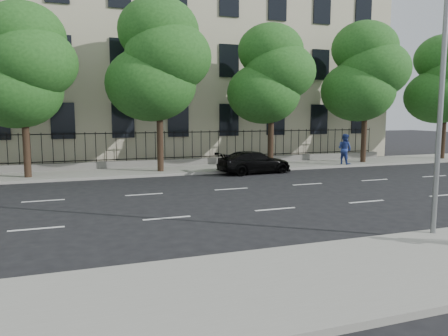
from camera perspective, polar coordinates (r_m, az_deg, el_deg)
The scene contains 14 objects.
ground at distance 13.90m, azimuth 11.35°, elevation -7.42°, with size 120.00×120.00×0.00m, color black.
near_sidewalk at distance 10.81m, azimuth 22.61°, elevation -11.70°, with size 60.00×4.00×0.15m, color gray.
far_sidewalk at distance 26.65m, azimuth -4.40°, elevation -0.15°, with size 60.00×4.00×0.15m, color gray.
lane_markings at distance 18.02m, azimuth 3.50°, elevation -3.91°, with size 49.60×4.62×0.01m, color silver, non-canonical shape.
masonry_building at distance 35.57m, azimuth -8.55°, elevation 16.09°, with size 34.60×12.11×18.50m.
iron_fence at distance 28.21m, azimuth -5.33°, elevation 1.42°, with size 30.00×0.50×2.20m.
street_light at distance 13.70m, azimuth 25.15°, elevation 13.55°, with size 0.25×3.32×8.05m.
tree_b at distance 25.03m, azimuth -24.77°, elevation 11.98°, with size 5.53×5.12×8.97m.
tree_c at distance 25.52m, azimuth -8.52°, elevation 13.73°, with size 5.89×5.50×9.80m.
tree_d at distance 27.71m, azimuth 6.17°, elevation 12.05°, with size 5.34×4.94×8.84m.
tree_e at distance 31.43m, azimuth 17.98°, elevation 11.82°, with size 5.71×5.31×9.46m.
tree_f at distance 36.08m, azimuth 26.93°, elevation 10.25°, with size 5.52×5.12×9.01m.
black_sedan at distance 25.29m, azimuth 4.00°, elevation 0.75°, with size 1.80×4.43×1.28m, color black.
pedestrian_far at distance 29.54m, azimuth 15.49°, elevation 2.41°, with size 0.96×0.75×1.98m, color navy.
Camera 1 is at (-7.03, -11.48, 3.47)m, focal length 35.00 mm.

